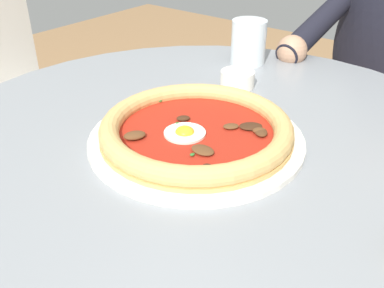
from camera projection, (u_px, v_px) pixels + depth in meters
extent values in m
cylinder|color=gray|center=(209.00, 150.00, 0.68)|extent=(0.96, 0.96, 0.03)
cylinder|color=white|center=(196.00, 139.00, 0.67)|extent=(0.33, 0.33, 0.01)
cylinder|color=tan|center=(196.00, 134.00, 0.67)|extent=(0.30, 0.30, 0.01)
torus|color=tan|center=(196.00, 127.00, 0.66)|extent=(0.30, 0.30, 0.03)
cylinder|color=#A82314|center=(196.00, 132.00, 0.66)|extent=(0.28, 0.28, 0.00)
cylinder|color=white|center=(185.00, 133.00, 0.65)|extent=(0.06, 0.06, 0.00)
ellipsoid|color=yellow|center=(185.00, 132.00, 0.65)|extent=(0.03, 0.03, 0.02)
ellipsoid|color=#3D2314|center=(207.00, 169.00, 0.57)|extent=(0.03, 0.02, 0.01)
ellipsoid|color=brown|center=(231.00, 126.00, 0.67)|extent=(0.03, 0.03, 0.01)
ellipsoid|color=#3D2314|center=(251.00, 126.00, 0.67)|extent=(0.04, 0.04, 0.01)
ellipsoid|color=brown|center=(135.00, 135.00, 0.64)|extent=(0.04, 0.04, 0.01)
ellipsoid|color=#4C2D19|center=(261.00, 132.00, 0.65)|extent=(0.03, 0.03, 0.01)
ellipsoid|color=brown|center=(259.00, 131.00, 0.65)|extent=(0.02, 0.03, 0.01)
ellipsoid|color=brown|center=(203.00, 150.00, 0.61)|extent=(0.03, 0.04, 0.01)
ellipsoid|color=#3D2314|center=(183.00, 118.00, 0.69)|extent=(0.03, 0.03, 0.01)
ellipsoid|color=#2D6B28|center=(177.00, 123.00, 0.68)|extent=(0.01, 0.01, 0.00)
ellipsoid|color=#2D6B28|center=(160.00, 101.00, 0.75)|extent=(0.01, 0.01, 0.00)
ellipsoid|color=#2D6B28|center=(192.00, 154.00, 0.60)|extent=(0.01, 0.01, 0.00)
cylinder|color=silver|center=(249.00, 42.00, 0.95)|extent=(0.08, 0.08, 0.10)
cylinder|color=silver|center=(248.00, 54.00, 0.97)|extent=(0.07, 0.07, 0.04)
cylinder|color=white|center=(237.00, 79.00, 0.85)|extent=(0.07, 0.07, 0.03)
cylinder|color=olive|center=(238.00, 75.00, 0.85)|extent=(0.06, 0.06, 0.01)
cube|color=#282833|center=(367.00, 204.00, 1.36)|extent=(0.33, 0.38, 0.45)
cylinder|color=black|center=(315.00, 28.00, 1.04)|extent=(0.27, 0.07, 0.13)
sphere|color=tan|center=(292.00, 50.00, 0.99)|extent=(0.07, 0.07, 0.07)
cylinder|color=#8E6B4C|center=(298.00, 197.00, 1.39)|extent=(0.02, 0.02, 0.45)
cylinder|color=#8E6B4C|center=(353.00, 157.00, 1.60)|extent=(0.02, 0.02, 0.45)
cube|color=beige|center=(13.00, 115.00, 1.35)|extent=(0.47, 0.47, 0.02)
cylinder|color=#B7B2A8|center=(106.00, 180.00, 1.46)|extent=(0.02, 0.02, 0.46)
cylinder|color=#B7B2A8|center=(52.00, 139.00, 1.70)|extent=(0.02, 0.02, 0.46)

